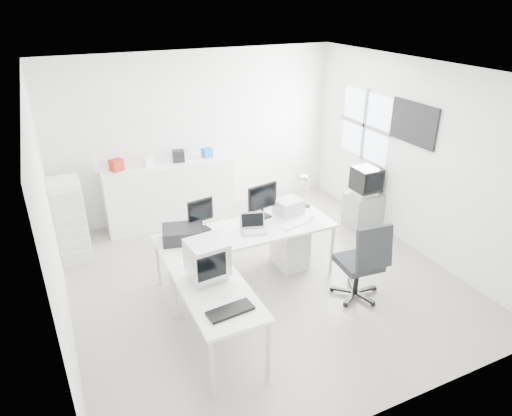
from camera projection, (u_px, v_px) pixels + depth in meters
name	position (u px, v px, depth m)	size (l,w,h in m)	color
floor	(262.00, 278.00, 6.37)	(5.00, 5.00, 0.01)	beige
ceiling	(263.00, 72.00, 5.17)	(5.00, 5.00, 0.01)	white
back_wall	(199.00, 135.00, 7.81)	(5.00, 0.02, 2.80)	white
left_wall	(50.00, 224.00, 4.81)	(0.02, 5.00, 2.80)	white
right_wall	(415.00, 158.00, 6.73)	(0.02, 5.00, 2.80)	white
window	(365.00, 125.00, 7.61)	(0.02, 1.20, 1.10)	white
wall_picture	(414.00, 123.00, 6.58)	(0.04, 0.90, 0.60)	black
main_desk	(247.00, 254.00, 6.23)	(2.40, 0.80, 0.75)	white
side_desk	(217.00, 318.00, 5.01)	(0.70, 1.40, 0.75)	white
drawer_pedestal	(290.00, 246.00, 6.57)	(0.40, 0.50, 0.60)	white
inkjet_printer	(183.00, 234.00, 5.79)	(0.50, 0.39, 0.18)	black
lcd_monitor_small	(201.00, 215.00, 5.97)	(0.36, 0.20, 0.45)	black
lcd_monitor_large	(262.00, 202.00, 6.31)	(0.47, 0.19, 0.49)	black
laptop	(253.00, 226.00, 5.96)	(0.30, 0.31, 0.20)	#B7B7BA
white_keyboard	(295.00, 224.00, 6.19)	(0.42, 0.13, 0.02)	white
white_mouse	(312.00, 217.00, 6.34)	(0.06, 0.06, 0.06)	white
laser_printer	(288.00, 206.00, 6.49)	(0.36, 0.31, 0.21)	silver
desk_lamp	(307.00, 190.00, 6.62)	(0.18, 0.18, 0.53)	silver
crt_monitor	(207.00, 261.00, 4.96)	(0.38, 0.38, 0.44)	#B7B7BA
black_keyboard	(230.00, 311.00, 4.51)	(0.47, 0.19, 0.03)	black
office_chair	(359.00, 259.00, 5.77)	(0.65, 0.65, 1.12)	#292C2F
tv_cabinet	(363.00, 210.00, 7.66)	(0.54, 0.44, 0.59)	gray
crt_tv	(366.00, 182.00, 7.44)	(0.50, 0.48, 0.45)	black
sideboard	(170.00, 193.00, 7.72)	(2.14, 0.54, 1.07)	white
clutter_box_a	(116.00, 165.00, 7.14)	(0.18, 0.16, 0.18)	#A11E17
clutter_box_b	(148.00, 162.00, 7.34)	(0.14, 0.12, 0.14)	white
clutter_box_c	(178.00, 156.00, 7.52)	(0.19, 0.17, 0.19)	black
clutter_box_d	(207.00, 153.00, 7.72)	(0.16, 0.14, 0.16)	blue
clutter_bottle	(96.00, 166.00, 7.05)	(0.07, 0.07, 0.22)	white
filing_cabinet	(70.00, 220.00, 6.63)	(0.43, 0.51, 1.23)	white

